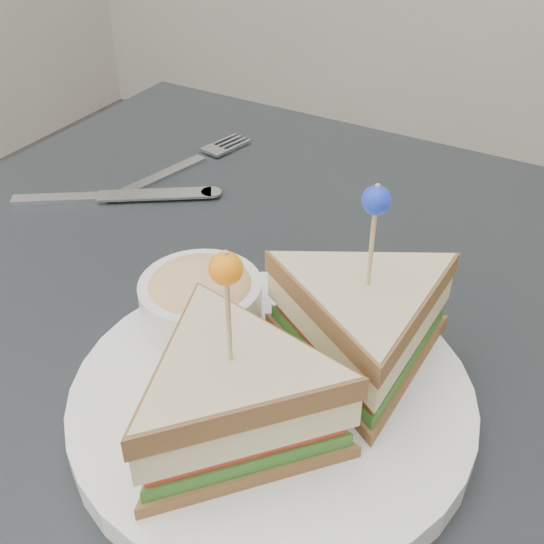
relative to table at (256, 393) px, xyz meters
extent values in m
cube|color=black|center=(0.00, 0.00, 0.06)|extent=(0.80, 0.80, 0.03)
cylinder|color=black|center=(-0.35, 0.35, -0.31)|extent=(0.04, 0.04, 0.72)
cylinder|color=white|center=(0.06, -0.07, 0.08)|extent=(0.34, 0.34, 0.02)
cylinder|color=white|center=(0.06, -0.07, 0.09)|extent=(0.34, 0.34, 0.01)
cylinder|color=tan|center=(0.06, -0.12, 0.19)|extent=(0.00, 0.00, 0.09)
sphere|color=orange|center=(0.06, -0.12, 0.23)|extent=(0.02, 0.02, 0.02)
cylinder|color=tan|center=(0.10, -0.02, 0.19)|extent=(0.00, 0.00, 0.09)
sphere|color=#1932C1|center=(0.10, -0.02, 0.23)|extent=(0.02, 0.02, 0.02)
cylinder|color=white|center=(-0.02, -0.04, 0.11)|extent=(0.11, 0.11, 0.04)
ellipsoid|color=#E0B772|center=(-0.02, -0.04, 0.13)|extent=(0.10, 0.10, 0.04)
cube|color=#B8BEC3|center=(-0.22, 0.16, 0.08)|extent=(0.04, 0.13, 0.00)
cube|color=#B8BEC3|center=(-0.20, 0.24, 0.08)|extent=(0.03, 0.02, 0.00)
cube|color=silver|center=(-0.28, 0.07, 0.08)|extent=(0.09, 0.07, 0.01)
cube|color=silver|center=(-0.20, 0.12, 0.08)|extent=(0.11, 0.08, 0.00)
cylinder|color=silver|center=(-0.15, 0.16, 0.08)|extent=(0.03, 0.03, 0.00)
camera|label=1|loc=(0.22, -0.35, 0.43)|focal=45.00mm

